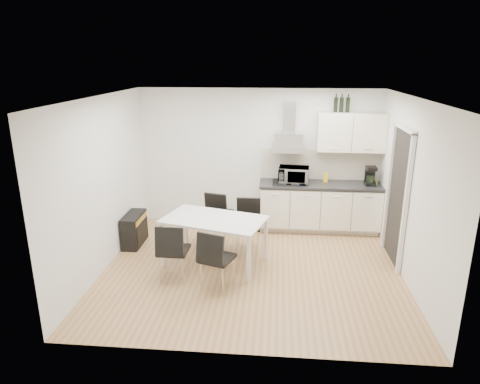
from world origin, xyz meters
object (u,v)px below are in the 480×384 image
object	(u,v)px
kitchenette	(322,187)
chair_near_left	(174,251)
chair_near_right	(217,259)
floor_speaker	(229,217)
chair_far_left	(212,221)
dining_table	(214,223)
guitar_amp	(134,229)
chair_far_right	(248,226)

from	to	relation	value
kitchenette	chair_near_left	distance (m)	3.15
chair_near_right	floor_speaker	world-z (taller)	chair_near_right
kitchenette	chair_far_left	bearing A→B (deg)	-155.63
dining_table	floor_speaker	xyz separation A→B (m)	(0.03, 1.73, -0.54)
chair_far_left	guitar_amp	xyz separation A→B (m)	(-1.35, -0.10, -0.16)
kitchenette	chair_near_right	xyz separation A→B (m)	(-1.64, -2.31, -0.39)
chair_near_right	floor_speaker	distance (m)	2.50
chair_near_left	guitar_amp	xyz separation A→B (m)	(-0.98, 1.13, -0.16)
dining_table	chair_near_right	bearing A→B (deg)	-62.53
chair_far_right	guitar_amp	xyz separation A→B (m)	(-1.98, 0.08, -0.16)
chair_far_left	guitar_amp	world-z (taller)	chair_far_left
floor_speaker	dining_table	bearing A→B (deg)	-73.38
dining_table	chair_far_right	world-z (taller)	chair_far_right
dining_table	guitar_amp	distance (m)	1.65
guitar_amp	floor_speaker	bearing A→B (deg)	36.77
chair_near_left	guitar_amp	bearing A→B (deg)	131.74
floor_speaker	chair_far_right	bearing A→B (deg)	-51.93
chair_near_left	chair_near_right	bearing A→B (deg)	-15.50
kitchenette	chair_near_left	bearing A→B (deg)	-137.43
chair_far_right	chair_near_right	bearing A→B (deg)	74.00
chair_far_right	floor_speaker	world-z (taller)	chair_far_right
chair_near_right	chair_far_left	bearing A→B (deg)	121.14
kitchenette	guitar_amp	world-z (taller)	kitchenette
chair_far_left	guitar_amp	distance (m)	1.36
chair_near_left	guitar_amp	distance (m)	1.51
chair_far_left	guitar_amp	size ratio (longest dim) A/B	1.33
kitchenette	guitar_amp	xyz separation A→B (m)	(-3.28, -0.98, -0.55)
kitchenette	guitar_amp	distance (m)	3.47
chair_far_left	floor_speaker	bearing A→B (deg)	-86.29
guitar_amp	floor_speaker	world-z (taller)	guitar_amp
dining_table	chair_near_right	distance (m)	0.80
chair_far_right	chair_near_left	bearing A→B (deg)	45.55
chair_far_right	dining_table	bearing A→B (deg)	45.01
kitchenette	chair_far_left	size ratio (longest dim) A/B	2.86
dining_table	guitar_amp	world-z (taller)	dining_table
dining_table	chair_far_right	xyz separation A→B (m)	(0.49, 0.50, -0.24)
dining_table	chair_far_left	bearing A→B (deg)	118.50
chair_near_right	guitar_amp	world-z (taller)	chair_near_right
chair_far_right	floor_speaker	size ratio (longest dim) A/B	3.28
chair_far_left	chair_far_right	xyz separation A→B (m)	(0.64, -0.18, 0.00)
kitchenette	chair_near_left	size ratio (longest dim) A/B	2.86
chair_far_left	chair_far_right	bearing A→B (deg)	177.47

